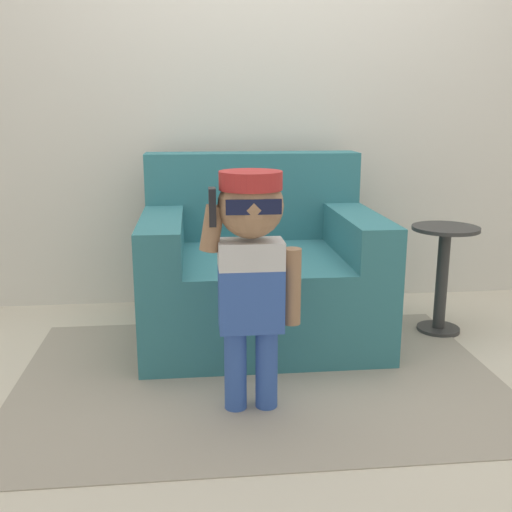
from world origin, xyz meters
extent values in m
plane|color=beige|center=(0.00, 0.00, 0.00)|extent=(10.00, 10.00, 0.00)
cube|color=silver|center=(0.00, 0.67, 1.30)|extent=(10.00, 0.05, 2.60)
cube|color=teal|center=(-0.13, 0.06, 0.21)|extent=(1.12, 0.94, 0.42)
cube|color=teal|center=(-0.13, 0.42, 0.65)|extent=(1.12, 0.20, 0.45)
cube|color=teal|center=(-0.60, -0.04, 0.52)|extent=(0.19, 0.73, 0.19)
cube|color=teal|center=(0.33, -0.04, 0.52)|extent=(0.19, 0.73, 0.19)
cylinder|color=#3356AD|center=(-0.31, -0.68, 0.16)|extent=(0.08, 0.08, 0.32)
cylinder|color=#3356AD|center=(-0.19, -0.68, 0.16)|extent=(0.08, 0.08, 0.32)
cube|color=#3356AD|center=(-0.25, -0.68, 0.43)|extent=(0.23, 0.13, 0.23)
cube|color=silver|center=(-0.25, -0.68, 0.60)|extent=(0.23, 0.13, 0.10)
sphere|color=#997051|center=(-0.25, -0.68, 0.77)|extent=(0.23, 0.23, 0.23)
cylinder|color=#B22828|center=(-0.25, -0.68, 0.86)|extent=(0.22, 0.22, 0.06)
cube|color=#B22828|center=(-0.25, -0.58, 0.84)|extent=(0.13, 0.10, 0.01)
cube|color=#0F1433|center=(-0.25, -0.79, 0.78)|extent=(0.19, 0.01, 0.05)
cylinder|color=#997051|center=(-0.10, -0.68, 0.47)|extent=(0.07, 0.07, 0.28)
cylinder|color=#997051|center=(-0.38, -0.68, 0.69)|extent=(0.09, 0.07, 0.17)
cube|color=black|center=(-0.38, -0.70, 0.77)|extent=(0.02, 0.07, 0.13)
cylinder|color=#333333|center=(0.78, 0.02, 0.01)|extent=(0.21, 0.21, 0.02)
cylinder|color=#333333|center=(0.78, 0.02, 0.26)|extent=(0.06, 0.06, 0.52)
cylinder|color=#333333|center=(0.78, 0.02, 0.53)|extent=(0.33, 0.33, 0.02)
cube|color=#9E9384|center=(-0.19, -0.43, 0.00)|extent=(2.00, 1.38, 0.01)
camera|label=1|loc=(-0.45, -2.73, 1.10)|focal=42.00mm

